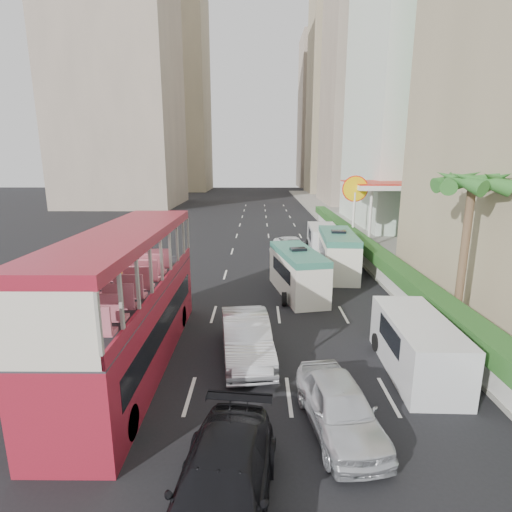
{
  "coord_description": "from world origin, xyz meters",
  "views": [
    {
      "loc": [
        -1.38,
        -13.41,
        7.38
      ],
      "look_at": [
        -1.5,
        4.0,
        3.2
      ],
      "focal_mm": 28.0,
      "sensor_mm": 36.0,
      "label": 1
    }
  ],
  "objects_px": {
    "van_asset": "(291,255)",
    "palm_tree": "(464,252)",
    "minibus_near": "(298,272)",
    "panel_van_near": "(417,346)",
    "shell_station": "(383,213)",
    "panel_van_far": "(323,240)",
    "double_decker_bus": "(129,300)",
    "car_silver_lane_a": "(246,357)",
    "car_silver_lane_b": "(338,429)",
    "minibus_far": "(337,253)"
  },
  "relations": [
    {
      "from": "car_silver_lane_a",
      "to": "minibus_far",
      "type": "distance_m",
      "value": 13.12
    },
    {
      "from": "minibus_near",
      "to": "van_asset",
      "type": "bearing_deg",
      "value": 76.12
    },
    {
      "from": "double_decker_bus",
      "to": "van_asset",
      "type": "xyz_separation_m",
      "value": [
        7.25,
        17.76,
        -2.53
      ]
    },
    {
      "from": "double_decker_bus",
      "to": "van_asset",
      "type": "relative_size",
      "value": 2.23
    },
    {
      "from": "van_asset",
      "to": "palm_tree",
      "type": "distance_m",
      "value": 15.61
    },
    {
      "from": "minibus_near",
      "to": "panel_van_near",
      "type": "distance_m",
      "value": 9.2
    },
    {
      "from": "shell_station",
      "to": "car_silver_lane_b",
      "type": "bearing_deg",
      "value": -108.93
    },
    {
      "from": "shell_station",
      "to": "panel_van_near",
      "type": "bearing_deg",
      "value": -103.87
    },
    {
      "from": "panel_van_near",
      "to": "minibus_near",
      "type": "bearing_deg",
      "value": 113.37
    },
    {
      "from": "car_silver_lane_b",
      "to": "minibus_near",
      "type": "relative_size",
      "value": 0.75
    },
    {
      "from": "double_decker_bus",
      "to": "minibus_near",
      "type": "height_order",
      "value": "double_decker_bus"
    },
    {
      "from": "double_decker_bus",
      "to": "panel_van_near",
      "type": "bearing_deg",
      "value": -2.2
    },
    {
      "from": "car_silver_lane_b",
      "to": "minibus_near",
      "type": "xyz_separation_m",
      "value": [
        -0.07,
        11.76,
        1.26
      ]
    },
    {
      "from": "car_silver_lane_b",
      "to": "panel_van_near",
      "type": "xyz_separation_m",
      "value": [
        3.35,
        3.22,
        0.99
      ]
    },
    {
      "from": "car_silver_lane_b",
      "to": "minibus_far",
      "type": "relative_size",
      "value": 0.69
    },
    {
      "from": "minibus_near",
      "to": "minibus_far",
      "type": "distance_m",
      "value": 5.19
    },
    {
      "from": "double_decker_bus",
      "to": "panel_van_near",
      "type": "relative_size",
      "value": 2.22
    },
    {
      "from": "double_decker_bus",
      "to": "van_asset",
      "type": "height_order",
      "value": "double_decker_bus"
    },
    {
      "from": "car_silver_lane_a",
      "to": "panel_van_near",
      "type": "relative_size",
      "value": 1.01
    },
    {
      "from": "car_silver_lane_b",
      "to": "panel_van_far",
      "type": "relative_size",
      "value": 0.79
    },
    {
      "from": "van_asset",
      "to": "panel_van_far",
      "type": "xyz_separation_m",
      "value": [
        2.62,
        0.84,
        1.09
      ]
    },
    {
      "from": "double_decker_bus",
      "to": "palm_tree",
      "type": "xyz_separation_m",
      "value": [
        13.8,
        4.0,
        0.85
      ]
    },
    {
      "from": "panel_van_near",
      "to": "panel_van_far",
      "type": "xyz_separation_m",
      "value": [
        -0.35,
        18.99,
        0.1
      ]
    },
    {
      "from": "minibus_near",
      "to": "shell_station",
      "type": "bearing_deg",
      "value": 47.0
    },
    {
      "from": "car_silver_lane_a",
      "to": "car_silver_lane_b",
      "type": "bearing_deg",
      "value": -64.03
    },
    {
      "from": "minibus_far",
      "to": "panel_van_near",
      "type": "distance_m",
      "value": 12.75
    },
    {
      "from": "van_asset",
      "to": "car_silver_lane_a",
      "type": "bearing_deg",
      "value": -108.44
    },
    {
      "from": "van_asset",
      "to": "shell_station",
      "type": "xyz_separation_m",
      "value": [
        8.75,
        5.24,
        2.75
      ]
    },
    {
      "from": "panel_van_far",
      "to": "palm_tree",
      "type": "relative_size",
      "value": 0.85
    },
    {
      "from": "shell_station",
      "to": "car_silver_lane_a",
      "type": "bearing_deg",
      "value": -117.87
    },
    {
      "from": "van_asset",
      "to": "shell_station",
      "type": "bearing_deg",
      "value": 22.68
    },
    {
      "from": "panel_van_near",
      "to": "shell_station",
      "type": "relative_size",
      "value": 0.62
    },
    {
      "from": "double_decker_bus",
      "to": "minibus_far",
      "type": "xyz_separation_m",
      "value": [
        9.84,
        12.35,
        -1.15
      ]
    },
    {
      "from": "minibus_far",
      "to": "shell_station",
      "type": "distance_m",
      "value": 12.38
    },
    {
      "from": "car_silver_lane_b",
      "to": "shell_station",
      "type": "distance_m",
      "value": 28.27
    },
    {
      "from": "double_decker_bus",
      "to": "car_silver_lane_a",
      "type": "distance_m",
      "value": 4.9
    },
    {
      "from": "minibus_far",
      "to": "palm_tree",
      "type": "bearing_deg",
      "value": -60.85
    },
    {
      "from": "minibus_near",
      "to": "car_silver_lane_a",
      "type": "bearing_deg",
      "value": -120.63
    },
    {
      "from": "panel_van_far",
      "to": "shell_station",
      "type": "bearing_deg",
      "value": 38.41
    },
    {
      "from": "van_asset",
      "to": "minibus_far",
      "type": "bearing_deg",
      "value": -72.61
    },
    {
      "from": "car_silver_lane_a",
      "to": "minibus_far",
      "type": "bearing_deg",
      "value": 57.34
    },
    {
      "from": "car_silver_lane_a",
      "to": "van_asset",
      "type": "bearing_deg",
      "value": 72.96
    },
    {
      "from": "double_decker_bus",
      "to": "palm_tree",
      "type": "relative_size",
      "value": 1.72
    },
    {
      "from": "minibus_far",
      "to": "shell_station",
      "type": "height_order",
      "value": "shell_station"
    },
    {
      "from": "minibus_near",
      "to": "palm_tree",
      "type": "xyz_separation_m",
      "value": [
        6.99,
        -4.14,
        2.12
      ]
    },
    {
      "from": "car_silver_lane_b",
      "to": "van_asset",
      "type": "xyz_separation_m",
      "value": [
        0.37,
        21.37,
        0.0
      ]
    },
    {
      "from": "van_asset",
      "to": "palm_tree",
      "type": "bearing_deg",
      "value": -72.77
    },
    {
      "from": "minibus_far",
      "to": "shell_station",
      "type": "relative_size",
      "value": 0.78
    },
    {
      "from": "palm_tree",
      "to": "panel_van_near",
      "type": "bearing_deg",
      "value": -129.13
    },
    {
      "from": "palm_tree",
      "to": "double_decker_bus",
      "type": "bearing_deg",
      "value": -163.84
    }
  ]
}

